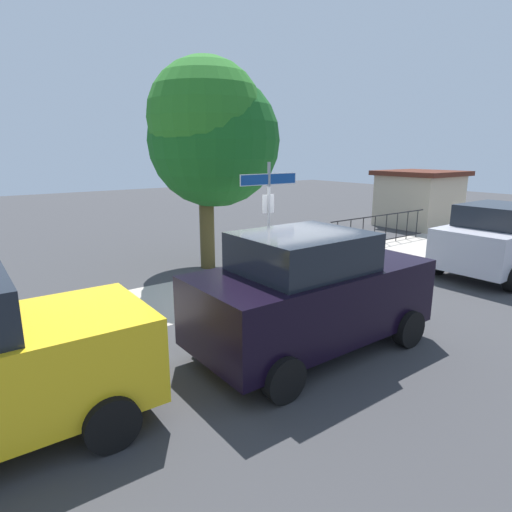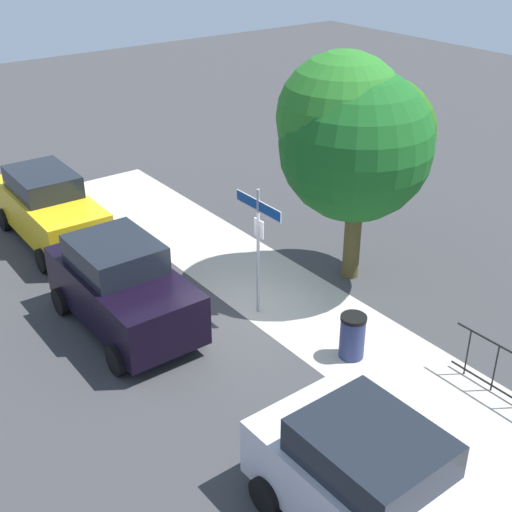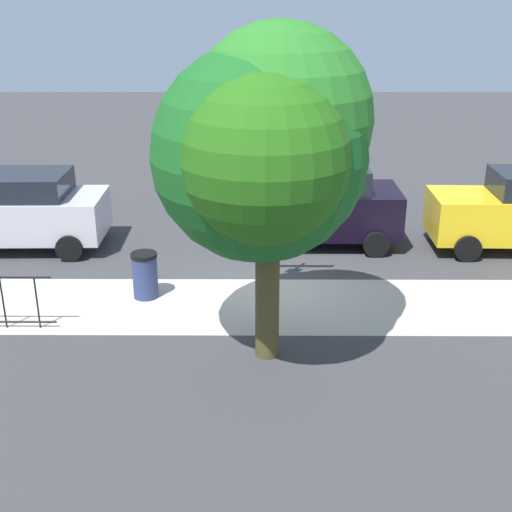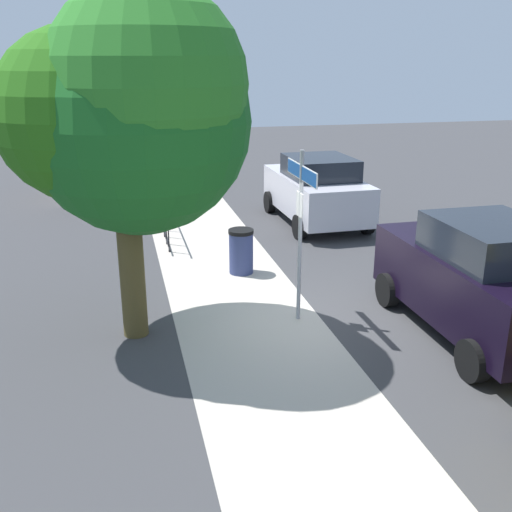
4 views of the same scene
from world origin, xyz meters
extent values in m
plane|color=#38383A|center=(0.00, 0.00, 0.00)|extent=(60.00, 60.00, 0.00)
cube|color=#B2A99C|center=(2.00, 1.30, 0.00)|extent=(24.00, 2.60, 0.00)
cylinder|color=#9EA0A5|center=(-0.03, 0.40, 1.52)|extent=(0.07, 0.07, 3.04)
cube|color=#144799|center=(-0.03, 0.40, 2.66)|extent=(1.54, 0.02, 0.22)
cube|color=white|center=(-0.03, 0.40, 2.66)|extent=(1.57, 0.02, 0.25)
cube|color=silver|center=(-0.03, 0.42, 2.11)|extent=(0.32, 0.02, 0.42)
cylinder|color=#4C4222|center=(0.02, 3.27, 1.31)|extent=(0.41, 0.41, 2.62)
sphere|color=#246113|center=(0.08, 3.85, 3.66)|extent=(2.62, 2.62, 2.62)
sphere|color=#185B1E|center=(0.16, 3.02, 3.54)|extent=(3.53, 3.53, 3.53)
sphere|color=#277222|center=(-0.17, 2.87, 4.11)|extent=(3.00, 3.00, 3.00)
cylinder|color=black|center=(-4.79, -1.14, 0.32)|extent=(0.64, 0.23, 0.64)
cylinder|color=black|center=(-4.82, -2.84, 0.32)|extent=(0.64, 0.23, 0.64)
cube|color=black|center=(-1.27, -2.34, 0.87)|extent=(4.12, 1.85, 1.11)
cube|color=black|center=(-1.51, -2.34, 1.73)|extent=(1.98, 1.63, 0.60)
cylinder|color=black|center=(0.13, -1.41, 0.32)|extent=(0.64, 0.22, 0.64)
cylinder|color=black|center=(0.14, -3.26, 0.32)|extent=(0.64, 0.22, 0.64)
cylinder|color=black|center=(-2.67, -1.42, 0.32)|extent=(0.64, 0.22, 0.64)
cylinder|color=black|center=(-2.66, -3.26, 0.32)|extent=(0.64, 0.22, 0.64)
cube|color=silver|center=(6.11, -2.02, 0.83)|extent=(4.22, 1.97, 1.02)
cube|color=black|center=(5.86, -2.03, 1.62)|extent=(2.04, 1.70, 0.56)
cylinder|color=black|center=(7.51, -1.05, 0.32)|extent=(0.64, 0.23, 0.64)
cylinder|color=black|center=(4.67, -1.10, 0.32)|extent=(0.64, 0.23, 0.64)
cylinder|color=black|center=(6.59, 2.30, 1.05)|extent=(5.13, 0.04, 0.04)
cylinder|color=black|center=(6.59, 2.30, 0.12)|extent=(5.13, 0.04, 0.04)
cylinder|color=black|center=(4.34, 2.30, 0.53)|extent=(0.03, 0.03, 1.05)
cylinder|color=black|center=(4.99, 2.30, 0.53)|extent=(0.03, 0.03, 1.05)
cylinder|color=black|center=(5.63, 2.30, 0.53)|extent=(0.03, 0.03, 1.05)
cylinder|color=black|center=(6.27, 2.30, 0.53)|extent=(0.03, 0.03, 1.05)
cylinder|color=black|center=(6.91, 2.30, 0.53)|extent=(0.03, 0.03, 1.05)
cylinder|color=black|center=(7.55, 2.30, 0.53)|extent=(0.03, 0.03, 1.05)
cylinder|color=black|center=(8.19, 2.30, 0.53)|extent=(0.03, 0.03, 1.05)
cylinder|color=black|center=(8.84, 2.30, 0.53)|extent=(0.03, 0.03, 1.05)
cube|color=tan|center=(11.16, 3.80, 1.12)|extent=(2.84, 2.77, 2.24)
cube|color=#4C2319|center=(11.16, 3.80, 2.34)|extent=(3.20, 3.13, 0.20)
cylinder|color=navy|center=(2.54, 0.90, 0.45)|extent=(0.52, 0.52, 0.90)
cylinder|color=black|center=(2.54, 0.90, 0.94)|extent=(0.55, 0.55, 0.08)
camera|label=1|loc=(-6.03, -7.17, 3.26)|focal=30.09mm
camera|label=2|loc=(10.71, -7.70, 8.53)|focal=48.06mm
camera|label=3|loc=(0.15, 13.52, 5.96)|focal=46.43mm
camera|label=4|loc=(-9.27, 3.39, 4.48)|focal=41.13mm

